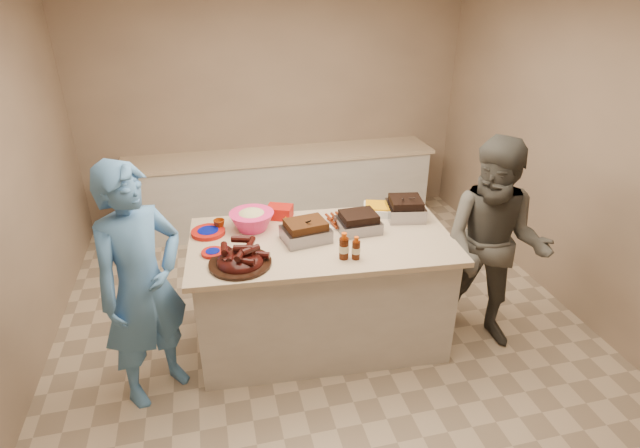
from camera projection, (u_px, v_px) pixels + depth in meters
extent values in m
cube|color=#47230F|center=(306.00, 240.00, 3.78)|extent=(0.38, 0.31, 0.10)
cube|color=black|center=(358.00, 231.00, 3.93)|extent=(0.33, 0.28, 0.09)
cube|color=gray|center=(405.00, 217.00, 4.14)|extent=(0.34, 0.34, 0.12)
cylinder|color=silver|center=(341.00, 224.00, 4.04)|extent=(0.31, 0.31, 0.04)
cube|color=#FFAE0B|center=(382.00, 213.00, 4.21)|extent=(0.37, 0.32, 0.08)
cylinder|color=#3C1405|center=(344.00, 258.00, 3.54)|extent=(0.07, 0.07, 0.20)
cylinder|color=#3C1405|center=(356.00, 258.00, 3.54)|extent=(0.06, 0.06, 0.17)
cylinder|color=#E69900|center=(286.00, 229.00, 3.95)|extent=(0.04, 0.04, 0.11)
imported|color=silver|center=(308.00, 228.00, 3.96)|extent=(0.14, 0.05, 0.13)
cylinder|color=#A9140D|center=(208.00, 234.00, 3.87)|extent=(0.28, 0.28, 0.03)
cylinder|color=#A9140D|center=(213.00, 254.00, 3.59)|extent=(0.18, 0.18, 0.02)
imported|color=#823107|center=(220.00, 229.00, 3.95)|extent=(0.10, 0.09, 0.09)
cube|color=#A9140D|center=(280.00, 217.00, 4.14)|extent=(0.25, 0.22, 0.10)
imported|color=#4C84C5|center=(161.00, 386.00, 3.72)|extent=(1.58, 1.80, 0.42)
imported|color=#515049|center=(478.00, 336.00, 4.24)|extent=(1.74, 1.88, 0.66)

